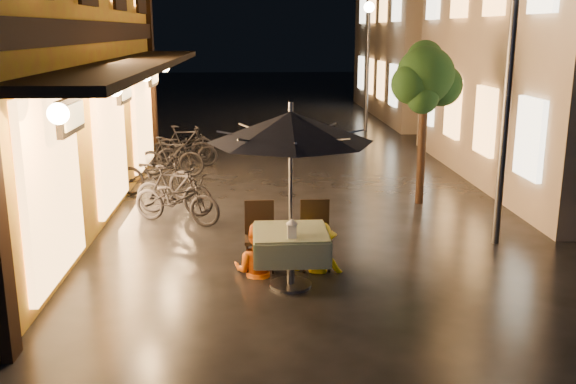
{
  "coord_description": "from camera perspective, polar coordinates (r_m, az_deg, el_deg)",
  "views": [
    {
      "loc": [
        -0.9,
        -7.6,
        3.34
      ],
      "look_at": [
        -0.4,
        1.01,
        1.15
      ],
      "focal_mm": 40.0,
      "sensor_mm": 36.0,
      "label": 1
    }
  ],
  "objects": [
    {
      "name": "bicycle_6",
      "position": [
        16.81,
        -9.45,
        4.05
      ],
      "size": [
        1.62,
        0.63,
        0.84
      ],
      "primitive_type": "imported",
      "rotation": [
        0.0,
        0.0,
        1.52
      ],
      "color": "black",
      "rests_on": "ground"
    },
    {
      "name": "bicycle_5",
      "position": [
        17.05,
        -9.19,
        4.34
      ],
      "size": [
        1.58,
        0.64,
        0.92
      ],
      "primitive_type": "imported",
      "rotation": [
        0.0,
        0.0,
        1.71
      ],
      "color": "black",
      "rests_on": "ground"
    },
    {
      "name": "person_yellow",
      "position": [
        9.03,
        2.75,
        -2.86
      ],
      "size": [
        0.97,
        0.68,
        1.37
      ],
      "primitive_type": "imported",
      "rotation": [
        0.0,
        0.0,
        2.94
      ],
      "color": "#FFD500",
      "rests_on": "ground"
    },
    {
      "name": "bicycle_3",
      "position": [
        15.17,
        -10.35,
        3.1
      ],
      "size": [
        1.61,
        0.69,
        0.94
      ],
      "primitive_type": "imported",
      "rotation": [
        0.0,
        0.0,
        1.41
      ],
      "color": "black",
      "rests_on": "ground"
    },
    {
      "name": "cafe_chair_right",
      "position": [
        9.22,
        2.44,
        -3.44
      ],
      "size": [
        0.42,
        0.42,
        0.97
      ],
      "color": "black",
      "rests_on": "ground"
    },
    {
      "name": "street_tree",
      "position": [
        12.59,
        12.16,
        9.75
      ],
      "size": [
        1.43,
        1.2,
        3.15
      ],
      "color": "black",
      "rests_on": "ground"
    },
    {
      "name": "patio_umbrella",
      "position": [
        8.11,
        0.24,
        5.79
      ],
      "size": [
        2.13,
        2.13,
        2.46
      ],
      "color": "#59595E",
      "rests_on": "ground"
    },
    {
      "name": "streetlamp_far",
      "position": [
        21.95,
        7.13,
        13.03
      ],
      "size": [
        0.36,
        0.36,
        4.23
      ],
      "color": "#59595E",
      "rests_on": "ground"
    },
    {
      "name": "cafe_table",
      "position": [
        8.48,
        0.23,
        -4.69
      ],
      "size": [
        0.99,
        0.99,
        0.78
      ],
      "color": "#59595E",
      "rests_on": "ground"
    },
    {
      "name": "bicycle_1",
      "position": [
        11.99,
        -10.1,
        0.14
      ],
      "size": [
        1.6,
        0.94,
        0.93
      ],
      "primitive_type": "imported",
      "rotation": [
        0.0,
        0.0,
        1.22
      ],
      "color": "black",
      "rests_on": "ground"
    },
    {
      "name": "cafe_chair_left",
      "position": [
        9.18,
        -2.55,
        -3.53
      ],
      "size": [
        0.42,
        0.42,
        0.97
      ],
      "color": "black",
      "rests_on": "ground"
    },
    {
      "name": "east_building_far",
      "position": [
        26.94,
        15.36,
        14.43
      ],
      "size": [
        7.3,
        10.3,
        7.3
      ],
      "color": "tan",
      "rests_on": "ground"
    },
    {
      "name": "bicycle_2",
      "position": [
        13.32,
        -11.6,
        1.5
      ],
      "size": [
        1.89,
        1.22,
        0.94
      ],
      "primitive_type": "imported",
      "rotation": [
        0.0,
        0.0,
        1.2
      ],
      "color": "black",
      "rests_on": "ground"
    },
    {
      "name": "ground",
      "position": [
        8.35,
        3.2,
        -9.35
      ],
      "size": [
        90.0,
        90.0,
        0.0
      ],
      "primitive_type": "plane",
      "color": "black",
      "rests_on": "ground"
    },
    {
      "name": "person_orange",
      "position": [
        8.9,
        -2.8,
        -2.87
      ],
      "size": [
        0.84,
        0.74,
        1.44
      ],
      "primitive_type": "imported",
      "rotation": [
        0.0,
        0.0,
        2.81
      ],
      "color": "#C7550A",
      "rests_on": "ground"
    },
    {
      "name": "table_lantern",
      "position": [
        8.1,
        0.36,
        -3.14
      ],
      "size": [
        0.16,
        0.16,
        0.25
      ],
      "color": "white",
      "rests_on": "cafe_table"
    },
    {
      "name": "bicycle_4",
      "position": [
        16.12,
        -8.95,
        3.56
      ],
      "size": [
        1.61,
        0.92,
        0.8
      ],
      "primitive_type": "imported",
      "rotation": [
        0.0,
        0.0,
        1.84
      ],
      "color": "black",
      "rests_on": "ground"
    },
    {
      "name": "bicycle_0",
      "position": [
        11.46,
        -9.85,
        -0.6
      ],
      "size": [
        1.79,
        1.25,
        0.89
      ],
      "primitive_type": "imported",
      "rotation": [
        0.0,
        0.0,
        1.14
      ],
      "color": "black",
      "rests_on": "ground"
    },
    {
      "name": "streetlamp_near",
      "position": [
        10.37,
        19.17,
        11.15
      ],
      "size": [
        0.36,
        0.36,
        4.23
      ],
      "color": "#59595E",
      "rests_on": "ground"
    }
  ]
}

